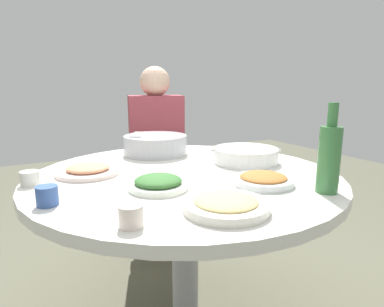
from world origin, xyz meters
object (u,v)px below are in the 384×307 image
at_px(dish_tofu_braise, 263,179).
at_px(tea_cup_side, 47,196).
at_px(dish_greens, 158,183).
at_px(tea_cup_near, 30,178).
at_px(dish_shrimp, 88,170).
at_px(stool_for_diner_left, 158,216).
at_px(tea_cup_far, 131,216).
at_px(dish_noodles, 226,204).
at_px(diner_left, 156,136).
at_px(round_dining_table, 185,198).
at_px(green_bottle, 329,157).
at_px(soup_bowl, 246,156).
at_px(rice_bowl, 155,144).

distance_m(dish_tofu_braise, tea_cup_side, 0.71).
bearing_deg(dish_greens, tea_cup_near, 56.41).
xyz_separation_m(dish_greens, tea_cup_near, (0.25, 0.38, 0.00)).
bearing_deg(dish_shrimp, stool_for_diner_left, -39.66).
bearing_deg(tea_cup_far, tea_cup_side, 33.29).
xyz_separation_m(dish_noodles, stool_for_diner_left, (1.26, -0.30, -0.55)).
distance_m(dish_noodles, stool_for_diner_left, 1.41).
height_order(dish_noodles, diner_left, diner_left).
distance_m(round_dining_table, tea_cup_side, 0.55).
height_order(dish_tofu_braise, tea_cup_far, tea_cup_far).
bearing_deg(round_dining_table, dish_shrimp, 64.49).
relative_size(tea_cup_far, stool_for_diner_left, 0.13).
distance_m(round_dining_table, dish_greens, 0.26).
height_order(round_dining_table, dish_greens, dish_greens).
distance_m(round_dining_table, stool_for_diner_left, 0.97).
height_order(dish_noodles, green_bottle, green_bottle).
relative_size(round_dining_table, soup_bowl, 4.20).
height_order(tea_cup_near, tea_cup_far, tea_cup_far).
bearing_deg(tea_cup_near, diner_left, -46.48).
bearing_deg(soup_bowl, tea_cup_near, 84.67).
bearing_deg(dish_tofu_braise, tea_cup_far, 102.94).
bearing_deg(tea_cup_near, dish_noodles, -137.90).
bearing_deg(rice_bowl, tea_cup_side, 133.56).
relative_size(dish_shrimp, stool_for_diner_left, 0.52).
bearing_deg(tea_cup_near, tea_cup_far, -157.70).
height_order(dish_shrimp, green_bottle, green_bottle).
bearing_deg(stool_for_diner_left, dish_noodles, 166.53).
bearing_deg(green_bottle, rice_bowl, 18.01).
bearing_deg(round_dining_table, diner_left, -14.65).
height_order(round_dining_table, dish_shrimp, dish_shrimp).
bearing_deg(tea_cup_near, tea_cup_side, -171.65).
relative_size(dish_shrimp, dish_tofu_braise, 1.16).
bearing_deg(dish_noodles, tea_cup_side, 57.22).
relative_size(round_dining_table, tea_cup_near, 18.77).
xyz_separation_m(round_dining_table, dish_tofu_braise, (-0.27, -0.18, 0.13)).
xyz_separation_m(rice_bowl, dish_noodles, (-0.80, 0.11, -0.03)).
xyz_separation_m(dish_shrimp, diner_left, (0.68, -0.56, 0.00)).
xyz_separation_m(dish_noodles, diner_left, (1.26, -0.30, -0.00)).
bearing_deg(tea_cup_far, dish_noodles, -95.00).
distance_m(soup_bowl, diner_left, 0.82).
distance_m(rice_bowl, dish_noodles, 0.81).
height_order(rice_bowl, dish_greens, rice_bowl).
height_order(dish_tofu_braise, green_bottle, green_bottle).
xyz_separation_m(round_dining_table, dish_noodles, (-0.41, 0.08, 0.13)).
bearing_deg(tea_cup_near, soup_bowl, -95.33).
distance_m(dish_greens, tea_cup_side, 0.34).
bearing_deg(tea_cup_far, soup_bowl, -58.13).
relative_size(dish_noodles, dish_greens, 1.22).
height_order(round_dining_table, stool_for_diner_left, round_dining_table).
xyz_separation_m(green_bottle, tea_cup_side, (0.30, 0.82, -0.09)).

